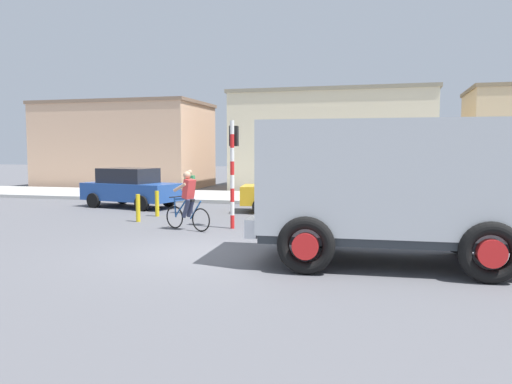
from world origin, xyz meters
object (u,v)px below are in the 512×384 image
truck_foreground (390,183)px  car_red_near (294,191)px  pedestrian_near_kerb (190,191)px  car_white_mid (130,187)px  cyclist (188,201)px  bollard_near (138,208)px  traffic_light_pole (233,159)px  bollard_far (157,204)px

truck_foreground → car_red_near: bearing=113.2°
pedestrian_near_kerb → car_white_mid: bearing=157.1°
car_red_near → cyclist: bearing=-114.2°
car_red_near → car_white_mid: same height
truck_foreground → bollard_near: bearing=152.0°
cyclist → car_white_mid: bearing=132.6°
car_red_near → truck_foreground: bearing=-66.8°
bollard_near → cyclist: bearing=-28.1°
traffic_light_pole → bollard_far: (-3.40, 1.90, -1.62)m
cyclist → pedestrian_near_kerb: size_ratio=1.06×
truck_foreground → cyclist: 6.47m
car_red_near → pedestrian_near_kerb: pedestrian_near_kerb is taller
pedestrian_near_kerb → truck_foreground: bearing=-43.1°
cyclist → car_red_near: size_ratio=0.41×
cyclist → bollard_far: (-2.23, 2.59, -0.41)m
car_red_near → bollard_far: size_ratio=4.68×
traffic_light_pole → car_white_mid: size_ratio=0.75×
traffic_light_pole → bollard_near: (-3.40, 0.50, -1.62)m
pedestrian_near_kerb → bollard_near: (-0.82, -2.42, -0.40)m
bollard_near → car_white_mid: bearing=121.7°
car_white_mid → pedestrian_near_kerb: size_ratio=2.64×
traffic_light_pole → bollard_far: bearing=150.8°
cyclist → bollard_near: bearing=151.9°
pedestrian_near_kerb → cyclist: bearing=-68.7°
cyclist → car_white_mid: (-4.54, 4.94, -0.05)m
truck_foreground → cyclist: size_ratio=3.22×
bollard_far → cyclist: bearing=-49.3°
car_white_mid → pedestrian_near_kerb: pedestrian_near_kerb is taller
car_white_mid → bollard_near: (2.32, -3.75, -0.37)m
truck_foreground → car_red_near: 8.75m
truck_foreground → bollard_far: (-7.91, 5.60, -1.22)m
cyclist → bollard_far: cyclist is taller
car_red_near → pedestrian_near_kerb: 3.90m
bollard_far → car_white_mid: bearing=134.6°
truck_foreground → cyclist: (-5.68, 3.01, -0.80)m
cyclist → car_red_near: 5.48m
cyclist → bollard_near: (-2.23, 1.19, -0.41)m
truck_foreground → traffic_light_pole: traffic_light_pole is taller
bollard_far → bollard_near: bearing=-90.0°
car_red_near → car_white_mid: bearing=-179.5°
pedestrian_near_kerb → bollard_near: bearing=-108.8°
bollard_far → pedestrian_near_kerb: bearing=51.1°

